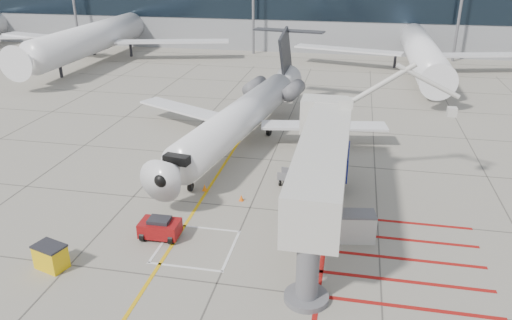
% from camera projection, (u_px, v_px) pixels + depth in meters
% --- Properties ---
extents(ground_plane, '(260.00, 260.00, 0.00)m').
position_uv_depth(ground_plane, '(235.00, 241.00, 28.37)').
color(ground_plane, gray).
rests_on(ground_plane, ground).
extents(regional_jet, '(28.45, 33.65, 7.93)m').
position_uv_depth(regional_jet, '(230.00, 107.00, 38.80)').
color(regional_jet, white).
rests_on(regional_jet, ground_plane).
extents(jet_bridge, '(8.80, 18.42, 7.35)m').
position_uv_depth(jet_bridge, '(321.00, 175.00, 27.84)').
color(jet_bridge, beige).
rests_on(jet_bridge, ground_plane).
extents(pushback_tug, '(2.27, 1.44, 1.31)m').
position_uv_depth(pushback_tug, '(160.00, 227.00, 28.46)').
color(pushback_tug, maroon).
rests_on(pushback_tug, ground_plane).
extents(spill_bin, '(1.80, 1.45, 1.35)m').
position_uv_depth(spill_bin, '(51.00, 256.00, 25.74)').
color(spill_bin, '#E7B80C').
rests_on(spill_bin, ground_plane).
extents(baggage_cart, '(1.86, 1.34, 1.08)m').
position_uv_depth(baggage_cart, '(291.00, 178.00, 34.90)').
color(baggage_cart, '#5C5C61').
rests_on(baggage_cart, ground_plane).
extents(ground_power_unit, '(2.30, 1.56, 1.68)m').
position_uv_depth(ground_power_unit, '(356.00, 226.00, 28.22)').
color(ground_power_unit, beige).
rests_on(ground_power_unit, ground_plane).
extents(cone_nose, '(0.33, 0.33, 0.46)m').
position_uv_depth(cone_nose, '(205.00, 187.00, 34.17)').
color(cone_nose, orange).
rests_on(cone_nose, ground_plane).
extents(cone_side, '(0.31, 0.31, 0.43)m').
position_uv_depth(cone_side, '(241.00, 198.00, 32.81)').
color(cone_side, '#F05F0C').
rests_on(cone_side, ground_plane).
extents(terminal_building, '(180.00, 28.00, 14.00)m').
position_uv_depth(terminal_building, '(384.00, 0.00, 87.00)').
color(terminal_building, gray).
rests_on(terminal_building, ground_plane).
extents(terminal_glass_band, '(180.00, 0.10, 6.00)m').
position_uv_depth(terminal_glass_band, '(388.00, 2.00, 73.93)').
color(terminal_glass_band, black).
rests_on(terminal_glass_band, ground_plane).
extents(bg_aircraft_b, '(37.21, 41.34, 12.40)m').
position_uv_depth(bg_aircraft_b, '(102.00, 16.00, 73.05)').
color(bg_aircraft_b, silver).
rests_on(bg_aircraft_b, ground_plane).
extents(bg_aircraft_c, '(33.67, 37.41, 11.22)m').
position_uv_depth(bg_aircraft_c, '(422.00, 29.00, 65.14)').
color(bg_aircraft_c, silver).
rests_on(bg_aircraft_c, ground_plane).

